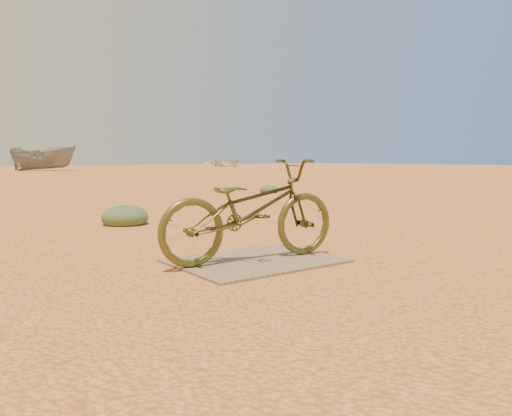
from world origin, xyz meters
TOP-DOWN VIEW (x-y plane):
  - ground at (0.00, 0.00)m, footprint 120.00×120.00m
  - plywood_board at (0.07, 0.37)m, footprint 1.45×1.08m
  - bicycle at (0.02, 0.38)m, footprint 1.81×0.80m
  - boat_mid_right at (6.51, 35.25)m, footprint 4.93×4.07m
  - boat_far_right at (26.48, 41.71)m, footprint 4.82×6.07m
  - kale_a at (0.09, 3.55)m, footprint 0.66×0.66m
  - kale_b at (5.70, 7.44)m, footprint 0.50×0.50m

SIDE VIEW (x-z plane):
  - ground at x=0.00m, z-range 0.00..0.00m
  - kale_a at x=0.09m, z-range -0.18..0.18m
  - kale_b at x=5.70m, z-range -0.14..0.14m
  - plywood_board at x=0.07m, z-range 0.00..0.02m
  - bicycle at x=0.02m, z-range 0.02..0.94m
  - boat_far_right at x=26.48m, z-range 0.00..1.13m
  - boat_mid_right at x=6.51m, z-range 0.00..1.83m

